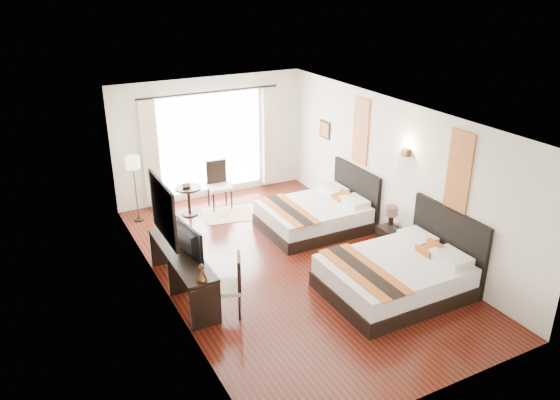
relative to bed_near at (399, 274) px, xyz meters
name	(u,v)px	position (x,y,z in m)	size (l,w,h in m)	color
floor	(288,264)	(-1.17, 1.66, -0.34)	(4.50, 7.50, 0.01)	black
ceiling	(289,114)	(-1.17, 1.66, 2.46)	(4.50, 7.50, 0.02)	white
wall_headboard	(392,172)	(1.07, 1.66, 1.07)	(0.01, 7.50, 2.80)	silver
wall_desk	(162,218)	(-3.42, 1.66, 1.07)	(0.01, 7.50, 2.80)	silver
wall_window	(211,138)	(-1.17, 5.40, 1.07)	(4.50, 0.01, 2.80)	silver
wall_entry	(441,300)	(-1.17, -2.09, 1.07)	(4.50, 0.01, 2.80)	silver
window_glass	(211,143)	(-1.17, 5.39, 0.97)	(2.40, 0.02, 2.20)	white
sheer_curtain	(212,143)	(-1.17, 5.33, 0.97)	(2.30, 0.02, 2.10)	white
drape_left	(150,154)	(-2.62, 5.29, 0.95)	(0.35, 0.14, 2.35)	#BAB290
drape_right	(270,136)	(0.28, 5.29, 0.95)	(0.35, 0.14, 2.35)	#BAB290
art_panel_near	(459,172)	(1.06, 0.00, 1.62)	(0.03, 0.50, 1.35)	maroon
art_panel_far	(361,131)	(1.06, 2.71, 1.62)	(0.03, 0.50, 1.35)	maroon
wall_sconce	(406,152)	(1.02, 1.26, 1.59)	(0.10, 0.14, 0.14)	#472D19
mirror_frame	(163,210)	(-3.39, 1.64, 1.22)	(0.04, 1.25, 0.95)	black
mirror_glass	(164,209)	(-3.37, 1.64, 1.22)	(0.01, 1.12, 0.82)	white
bed_near	(399,274)	(0.00, 0.00, 0.00)	(2.27, 1.77, 1.28)	black
bed_far	(317,214)	(0.08, 2.71, -0.02)	(2.10, 1.64, 1.18)	black
nightstand	(390,239)	(0.83, 1.26, -0.11)	(0.38, 0.47, 0.45)	black
table_lamp	(392,212)	(0.85, 1.31, 0.42)	(0.23, 0.23, 0.37)	black
vase	(397,226)	(0.84, 1.10, 0.23)	(0.12, 0.12, 0.13)	black
console_desk	(182,272)	(-3.16, 1.64, 0.05)	(0.50, 2.20, 0.76)	black
television	(184,241)	(-3.14, 1.49, 0.68)	(0.89, 0.12, 0.51)	black
bronze_figurine	(202,274)	(-3.16, 0.64, 0.54)	(0.16, 0.16, 0.24)	#472D19
desk_chair	(228,296)	(-2.73, 0.73, -0.03)	(0.61, 0.61, 1.00)	beige
floor_lamp	(133,167)	(-3.11, 4.81, 0.87)	(0.29, 0.29, 1.43)	black
side_table	(189,201)	(-2.04, 4.58, -0.01)	(0.56, 0.56, 0.65)	black
fruit_bowl	(186,186)	(-2.08, 4.58, 0.34)	(0.22, 0.22, 0.05)	#422217
window_chair	(220,194)	(-1.30, 4.67, -0.01)	(0.53, 0.53, 1.05)	beige
jute_rug	(233,214)	(-1.19, 4.16, -0.32)	(1.32, 0.90, 0.01)	tan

